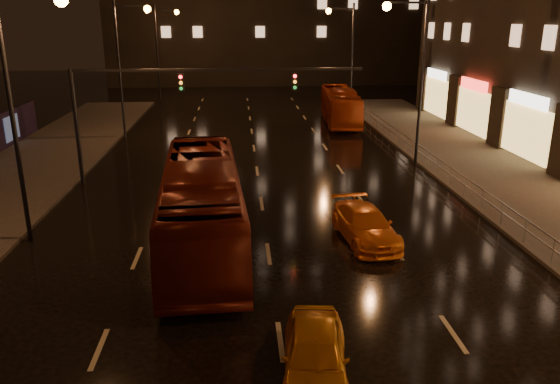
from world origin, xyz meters
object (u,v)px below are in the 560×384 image
taxi_near (315,355)px  taxi_far (365,225)px  bus_red (202,204)px  bus_curb (340,106)px

taxi_near → taxi_far: bearing=76.6°
taxi_near → taxi_far: (3.26, 8.76, -0.01)m
taxi_near → taxi_far: taxi_near is taller
bus_red → bus_curb: bus_red is taller
bus_red → taxi_far: 6.63m
bus_curb → taxi_far: (-3.70, -25.99, -0.81)m
bus_red → bus_curb: bearing=64.9°
bus_red → taxi_far: bus_red is taller
taxi_near → bus_curb: bearing=85.6°
bus_red → bus_curb: 27.87m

